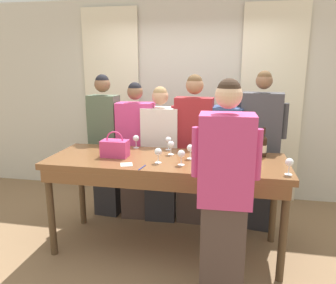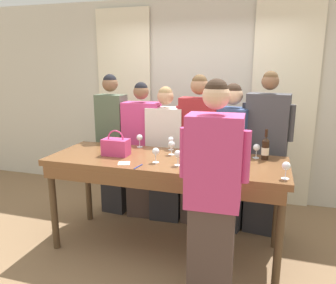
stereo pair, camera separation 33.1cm
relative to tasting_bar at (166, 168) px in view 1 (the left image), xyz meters
The scene contains 28 objects.
ground_plane 0.89m from the tasting_bar, 90.00° to the left, with size 18.00×18.00×0.00m, color #846647.
wall_back 1.72m from the tasting_bar, 90.00° to the left, with size 12.00×0.06×2.80m.
curtain_panel_left 2.00m from the tasting_bar, 125.72° to the left, with size 0.83×0.03×2.69m.
curtain_panel_right 2.00m from the tasting_bar, 54.28° to the left, with size 0.83×0.03×2.69m.
tasting_bar is the anchor object (origin of this frame).
wine_bottle 1.01m from the tasting_bar, 16.27° to the left, with size 0.07×0.07×0.30m.
handbag 0.56m from the tasting_bar, behind, with size 0.27×0.16×0.26m.
wine_glass_front_left 0.60m from the tasting_bar, 138.11° to the left, with size 0.07×0.07×0.15m.
wine_glass_front_mid 0.46m from the tasting_bar, ahead, with size 0.07×0.07×0.15m.
wine_glass_front_right 0.32m from the tasting_bar, 14.50° to the left, with size 0.07×0.07×0.15m.
wine_glass_center_left 0.25m from the tasting_bar, 109.35° to the right, with size 0.07×0.07×0.15m.
wine_glass_center_mid 0.27m from the tasting_bar, 84.26° to the left, with size 0.07×0.07×0.15m.
wine_glass_center_right 0.71m from the tasting_bar, 23.29° to the right, with size 0.07×0.07×0.15m.
wine_glass_back_left 0.59m from the tasting_bar, ahead, with size 0.07×0.07×0.15m.
wine_glass_back_mid 0.94m from the tasting_bar, 19.27° to the left, with size 0.07×0.07×0.15m.
wine_glass_back_right 0.80m from the tasting_bar, ahead, with size 0.07×0.07×0.15m.
wine_glass_near_host 0.42m from the tasting_bar, 97.02° to the left, with size 0.07×0.07×0.15m.
wine_glass_by_bottle 1.17m from the tasting_bar, 12.88° to the right, with size 0.07×0.07×0.15m.
wine_glass_by_handbag 0.32m from the tasting_bar, 42.55° to the right, with size 0.07×0.07×0.15m.
napkin 0.43m from the tasting_bar, 142.15° to the right, with size 0.14×0.14×0.00m.
pen 0.37m from the tasting_bar, 116.44° to the right, with size 0.03×0.15×0.01m.
guest_olive_jacket 1.13m from the tasting_bar, 143.63° to the left, with size 0.47×0.23×1.79m.
guest_pink_top 0.84m from the tasting_bar, 127.09° to the left, with size 0.57×0.26×1.70m.
guest_cream_sweater 0.70m from the tasting_bar, 106.83° to the left, with size 0.55×0.29×1.66m.
guest_striped_shirt 0.70m from the tasting_bar, 73.59° to the left, with size 0.55×0.22×1.80m.
guest_navy_coat 0.88m from the tasting_bar, 49.32° to the left, with size 0.50×0.37×1.71m.
guest_beige_cap 1.16m from the tasting_bar, 35.11° to the left, with size 0.56×0.29×1.84m.
host_pouring 0.91m from the tasting_bar, 49.33° to the right, with size 0.52×0.28×1.81m.
Camera 1 is at (0.62, -3.08, 1.91)m, focal length 35.00 mm.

